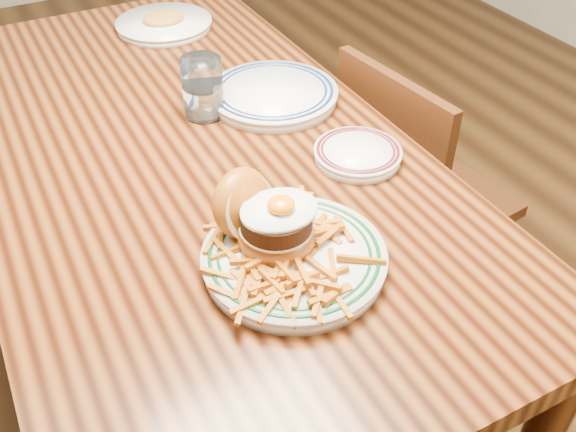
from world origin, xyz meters
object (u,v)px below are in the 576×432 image
chair_right (412,194)px  side_plate (358,153)px  table (190,178)px  main_plate (285,244)px

chair_right → side_plate: bearing=22.6°
chair_right → side_plate: chair_right is taller
chair_right → side_plate: 0.48m
table → main_plate: (0.02, -0.41, 0.13)m
table → main_plate: bearing=-87.4°
chair_right → main_plate: size_ratio=2.54×
table → main_plate: 0.43m
chair_right → main_plate: 0.76m
table → side_plate: side_plate is taller
chair_right → side_plate: size_ratio=4.62×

